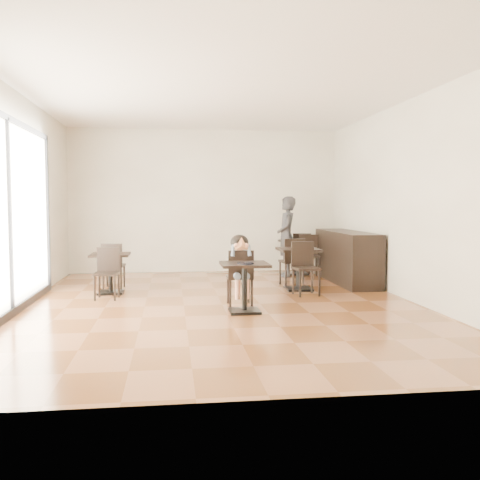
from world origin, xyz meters
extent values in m
cube|color=brown|center=(0.00, 0.00, 0.00)|extent=(6.00, 8.00, 0.01)
cube|color=white|center=(0.00, 0.00, 3.20)|extent=(6.00, 8.00, 0.01)
cube|color=white|center=(0.00, 4.00, 1.60)|extent=(6.00, 0.01, 3.20)
cube|color=white|center=(0.00, -4.00, 1.60)|extent=(6.00, 0.01, 3.20)
cube|color=white|center=(-3.00, 0.00, 1.60)|extent=(0.01, 8.00, 3.20)
cube|color=white|center=(3.00, 0.00, 1.60)|extent=(0.01, 8.00, 3.20)
cube|color=white|center=(-2.97, -0.50, 1.40)|extent=(0.04, 4.50, 2.60)
cylinder|color=black|center=(0.26, -0.71, 0.71)|extent=(0.24, 0.24, 0.01)
imported|color=#343438|center=(1.66, 2.99, 0.85)|extent=(0.48, 0.66, 1.69)
cube|color=black|center=(2.65, 2.00, 0.50)|extent=(0.60, 2.40, 1.00)
camera|label=1|loc=(-0.77, -8.07, 1.56)|focal=40.00mm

